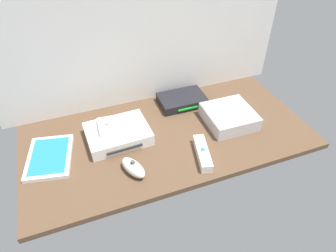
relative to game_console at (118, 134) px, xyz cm
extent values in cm
cube|color=brown|center=(16.83, -4.16, -3.20)|extent=(100.00, 48.00, 2.00)
cube|color=white|center=(16.83, 20.44, 29.80)|extent=(110.00, 1.20, 64.00)
cube|color=white|center=(0.00, 0.03, 0.00)|extent=(21.53, 16.71, 4.40)
cube|color=#2D2D2D|center=(0.28, -8.16, 0.00)|extent=(12.01, 1.01, 0.80)
cube|color=silver|center=(40.33, -5.40, 0.30)|extent=(17.33, 17.33, 5.00)
cube|color=silver|center=(40.33, -5.40, 2.95)|extent=(16.64, 16.64, 0.30)
cube|color=white|center=(-23.08, -1.56, -1.50)|extent=(17.18, 21.37, 1.40)
cube|color=#2384CC|center=(-23.08, -1.56, -0.72)|extent=(14.24, 18.26, 0.16)
cube|color=black|center=(28.75, 11.55, -0.50)|extent=(18.20, 12.30, 3.40)
cube|color=#19D833|center=(28.65, 5.35, -0.50)|extent=(8.01, 0.53, 0.60)
cube|color=white|center=(23.47, -18.11, -0.70)|extent=(7.04, 15.23, 3.00)
cylinder|color=#387FDB|center=(23.47, -18.11, 1.00)|extent=(1.40, 1.40, 0.40)
ellipsoid|color=white|center=(0.69, -16.73, -0.20)|extent=(7.89, 10.92, 4.00)
sphere|color=#4C4C4C|center=(0.69, -16.73, 2.20)|extent=(1.40, 1.40, 1.40)
cube|color=white|center=(1.22, 1.34, 3.20)|extent=(14.99, 9.12, 2.00)
cylinder|color=#99999E|center=(-2.76, 1.66, 4.40)|extent=(2.15, 2.15, 0.40)
camera|label=1|loc=(-11.96, -79.90, 69.54)|focal=32.74mm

